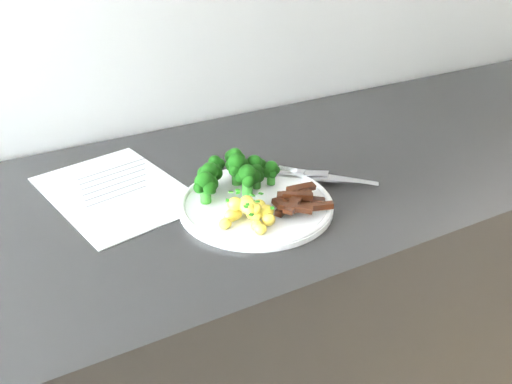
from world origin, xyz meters
The scene contains 8 objects.
counter centered at (0.05, 1.67, 0.46)m, with size 2.43×0.61×0.91m.
recipe_paper centered at (-0.18, 1.75, 0.91)m, with size 0.26×0.33×0.00m.
plate centered at (0.01, 1.59, 0.92)m, with size 0.26×0.26×0.01m.
broccoli centered at (0.00, 1.64, 0.96)m, with size 0.17×0.11×0.07m.
potatoes centered at (-0.02, 1.55, 0.94)m, with size 0.10×0.10×0.04m.
beef_strips centered at (0.07, 1.54, 0.93)m, with size 0.10×0.09×0.03m.
fork centered at (0.15, 1.59, 0.93)m, with size 0.11×0.13×0.01m.
knife centered at (0.18, 1.59, 0.92)m, with size 0.17×0.15×0.02m.
Camera 1 is at (-0.36, 0.90, 1.39)m, focal length 37.65 mm.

